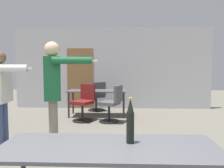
{
  "coord_description": "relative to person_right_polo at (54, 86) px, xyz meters",
  "views": [
    {
      "loc": [
        0.28,
        -1.5,
        1.41
      ],
      "look_at": [
        0.12,
        2.51,
        1.1
      ],
      "focal_mm": 35.0,
      "sensor_mm": 36.0,
      "label": 1
    }
  ],
  "objects": [
    {
      "name": "beer_bottle",
      "position": [
        1.18,
        -1.64,
        -0.17
      ],
      "size": [
        0.07,
        0.07,
        0.4
      ],
      "color": "black",
      "rests_on": "conference_table_near"
    },
    {
      "name": "person_right_polo",
      "position": [
        0.0,
        0.0,
        0.0
      ],
      "size": [
        0.93,
        0.65,
        1.82
      ],
      "rotation": [
        0.0,
        0.0,
        -1.3
      ],
      "color": "slate",
      "rests_on": "ground_plane"
    },
    {
      "name": "office_chair_far_right",
      "position": [
        0.87,
        2.0,
        -0.65
      ],
      "size": [
        0.65,
        0.61,
        0.95
      ],
      "rotation": [
        0.0,
        0.0,
        1.18
      ],
      "color": "black",
      "rests_on": "ground_plane"
    },
    {
      "name": "conference_table_far",
      "position": [
        0.42,
        2.71,
        -0.44
      ],
      "size": [
        1.65,
        0.68,
        0.74
      ],
      "color": "#4C4C51",
      "rests_on": "ground_plane"
    },
    {
      "name": "conference_table_near",
      "position": [
        1.0,
        -1.72,
        -0.43
      ],
      "size": [
        1.87,
        0.68,
        0.74
      ],
      "color": "#4C4C51",
      "rests_on": "ground_plane"
    },
    {
      "name": "person_left_plaid",
      "position": [
        -0.91,
        0.05,
        -0.09
      ],
      "size": [
        0.8,
        0.65,
        1.69
      ],
      "rotation": [
        0.0,
        0.0,
        -1.5
      ],
      "color": "#3D4C75",
      "rests_on": "ground_plane"
    },
    {
      "name": "office_chair_near_pushed",
      "position": [
        0.34,
        3.43,
        -0.66
      ],
      "size": [
        0.64,
        0.67,
        0.94
      ],
      "rotation": [
        0.0,
        0.0,
        0.49
      ],
      "color": "black",
      "rests_on": "ground_plane"
    },
    {
      "name": "back_wall",
      "position": [
        0.79,
        3.95,
        0.26
      ],
      "size": [
        6.68,
        0.12,
        2.74
      ],
      "color": "#BCBCC1",
      "rests_on": "ground_plane"
    },
    {
      "name": "office_chair_mid_tucked",
      "position": [
        0.13,
        2.14,
        -0.65
      ],
      "size": [
        0.63,
        0.66,
        0.96
      ],
      "rotation": [
        0.0,
        0.0,
        2.7
      ],
      "color": "black",
      "rests_on": "ground_plane"
    }
  ]
}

